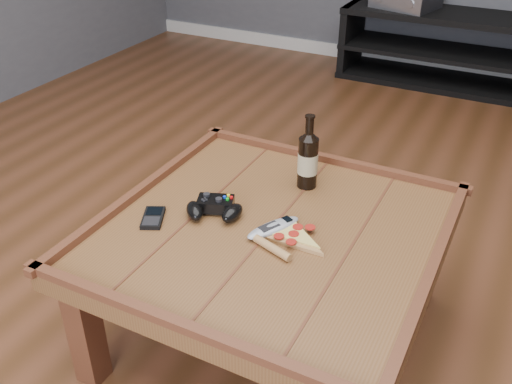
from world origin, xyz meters
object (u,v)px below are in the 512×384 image
at_px(game_controller, 214,208).
at_px(remote_control, 273,228).
at_px(pizza_slice, 291,238).
at_px(smartphone, 153,218).
at_px(media_console, 444,50).
at_px(beer_bottle, 308,159).
at_px(coffee_table, 271,244).

bearing_deg(game_controller, remote_control, -19.80).
distance_m(pizza_slice, smartphone, 0.44).
height_order(media_console, smartphone, media_console).
relative_size(media_console, smartphone, 10.70).
bearing_deg(beer_bottle, remote_control, -86.89).
xyz_separation_m(media_console, beer_bottle, (-0.00, -2.46, 0.31)).
bearing_deg(beer_bottle, smartphone, -130.01).
height_order(media_console, pizza_slice, media_console).
xyz_separation_m(pizza_slice, smartphone, (-0.43, -0.10, -0.00)).
distance_m(coffee_table, smartphone, 0.38).
height_order(media_console, game_controller, game_controller).
distance_m(media_console, smartphone, 2.91).
bearing_deg(coffee_table, pizza_slice, -22.09).
distance_m(media_console, remote_control, 2.77).
relative_size(beer_bottle, smartphone, 2.01).
height_order(beer_bottle, game_controller, beer_bottle).
distance_m(coffee_table, media_console, 2.75).
height_order(beer_bottle, smartphone, beer_bottle).
bearing_deg(coffee_table, smartphone, -160.00).
relative_size(media_console, game_controller, 7.38).
xyz_separation_m(beer_bottle, remote_control, (0.02, -0.30, -0.09)).
relative_size(media_console, pizza_slice, 5.02).
bearing_deg(coffee_table, media_console, 90.00).
bearing_deg(game_controller, coffee_table, -15.89).
bearing_deg(pizza_slice, smartphone, -148.82).
xyz_separation_m(coffee_table, remote_control, (0.01, -0.01, 0.07)).
bearing_deg(beer_bottle, coffee_table, -89.19).
bearing_deg(game_controller, media_console, 65.10).
relative_size(pizza_slice, smartphone, 2.13).
distance_m(coffee_table, beer_bottle, 0.33).
xyz_separation_m(beer_bottle, smartphone, (-0.35, -0.41, -0.10)).
xyz_separation_m(game_controller, smartphone, (-0.16, -0.11, -0.02)).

